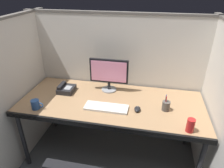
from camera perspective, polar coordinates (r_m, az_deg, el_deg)
name	(u,v)px	position (r m, az deg, el deg)	size (l,w,h in m)	color
cubicle_partition_rear	(118,79)	(2.46, 1.86, 1.49)	(2.21, 0.06, 1.57)	beige
cubicle_partition_left	(19,92)	(2.39, -24.93, -2.17)	(0.06, 1.41, 1.57)	beige
cubicle_partition_right	(216,115)	(2.06, 27.61, -7.75)	(0.06, 1.41, 1.57)	beige
desk	(111,106)	(2.12, -0.34, -6.28)	(1.90, 0.80, 0.74)	#997551
monitor_center	(109,73)	(2.21, -0.89, 3.17)	(0.43, 0.17, 0.37)	gray
keyboard_main	(106,107)	(1.99, -1.65, -6.69)	(0.43, 0.15, 0.02)	silver
computer_mouse	(137,109)	(1.97, 7.24, -7.09)	(0.06, 0.10, 0.04)	black
soda_can	(190,125)	(1.81, 21.46, -10.92)	(0.07, 0.07, 0.12)	red
coffee_mug	(36,105)	(2.10, -20.93, -5.48)	(0.13, 0.08, 0.09)	#264C8C
desk_phone	(66,89)	(2.32, -12.97, -1.36)	(0.17, 0.19, 0.09)	black
pen_cup	(166,106)	(2.01, 15.12, -6.00)	(0.08, 0.08, 0.17)	#4C4742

